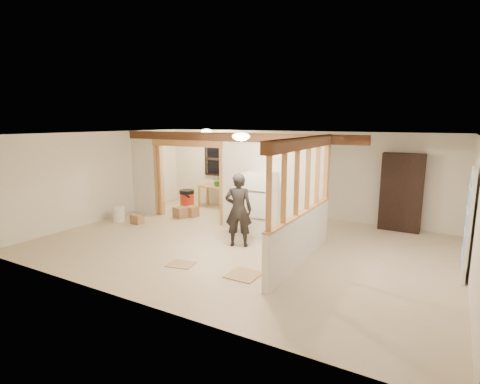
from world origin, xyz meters
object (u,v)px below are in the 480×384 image
Objects in this scene: woman at (238,210)px; shop_vac at (187,200)px; refrigerator at (260,204)px; bookshelf at (401,192)px; work_table at (217,197)px.

woman reaches higher than shop_vac.
refrigerator is 3.45m from shop_vac.
shop_vac is (-3.12, 2.16, -0.50)m from woman.
woman is at bearing -133.68° from bookshelf.
shop_vac is at bearing -170.93° from bookshelf.
work_table is at bearing -177.90° from bookshelf.
work_table is at bearing 142.35° from refrigerator.
bookshelf is at bearing -155.80° from woman.
work_table is 0.99m from shop_vac.
refrigerator is 2.38× the size of shop_vac.
work_table is 5.54m from bookshelf.
woman is at bearing -34.61° from shop_vac.
woman is 2.50× the size of shop_vac.
refrigerator is 0.79× the size of bookshelf.
work_table is at bearing 51.42° from shop_vac.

